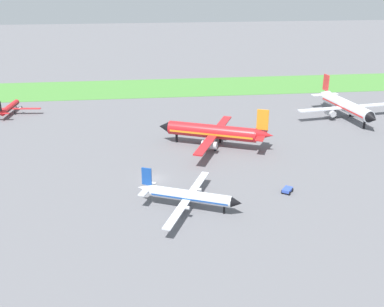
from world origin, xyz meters
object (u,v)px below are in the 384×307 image
(airplane_taxiing_turboprop, at_px, (9,108))
(airplane_midfield_jet, at_px, (214,132))
(baggage_cart_near_gate, at_px, (287,190))
(airplane_foreground_turboprop, at_px, (188,196))
(airplane_parked_jet_far, at_px, (345,106))

(airplane_taxiing_turboprop, bearing_deg, airplane_midfield_jet, -114.70)
(airplane_taxiing_turboprop, distance_m, airplane_midfield_jet, 65.70)
(airplane_midfield_jet, distance_m, baggage_cart_near_gate, 28.58)
(airplane_foreground_turboprop, bearing_deg, baggage_cart_near_gate, 35.52)
(airplane_parked_jet_far, height_order, baggage_cart_near_gate, airplane_parked_jet_far)
(airplane_taxiing_turboprop, height_order, baggage_cart_near_gate, airplane_taxiing_turboprop)
(baggage_cart_near_gate, bearing_deg, airplane_taxiing_turboprop, 84.53)
(baggage_cart_near_gate, bearing_deg, airplane_parked_jet_far, 1.68)
(airplane_midfield_jet, relative_size, baggage_cart_near_gate, 9.30)
(airplane_parked_jet_far, bearing_deg, airplane_foreground_turboprop, -54.65)
(airplane_taxiing_turboprop, relative_size, airplane_midfield_jet, 0.68)
(airplane_foreground_turboprop, relative_size, airplane_parked_jet_far, 0.74)
(airplane_taxiing_turboprop, distance_m, airplane_parked_jet_far, 99.04)
(airplane_taxiing_turboprop, height_order, airplane_foreground_turboprop, airplane_foreground_turboprop)
(airplane_parked_jet_far, bearing_deg, baggage_cart_near_gate, -43.27)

